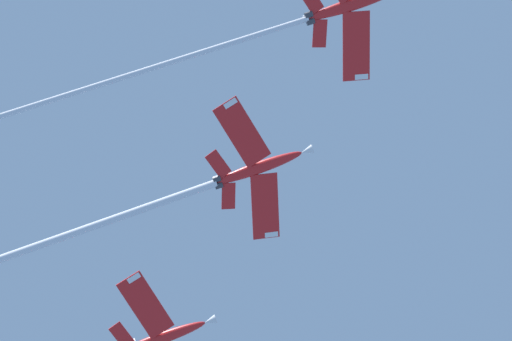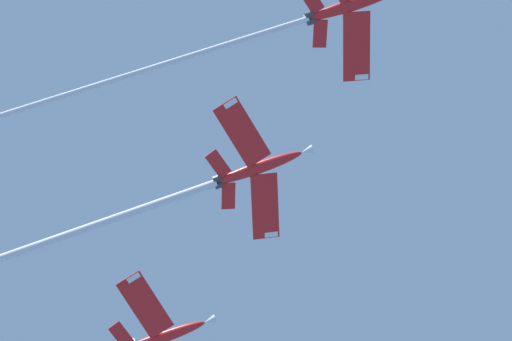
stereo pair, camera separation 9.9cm
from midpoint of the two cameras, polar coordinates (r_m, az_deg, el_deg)
name	(u,v)px [view 2 (the right image)]	position (r m, az deg, el deg)	size (l,w,h in m)	color
jet_second	(281,27)	(129.08, 1.37, 8.07)	(54.80, 28.07, 13.31)	red
jet_third	(163,201)	(131.23, -5.31, -1.75)	(51.68, 27.71, 13.38)	red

